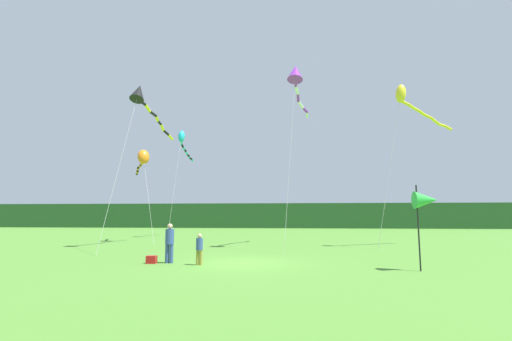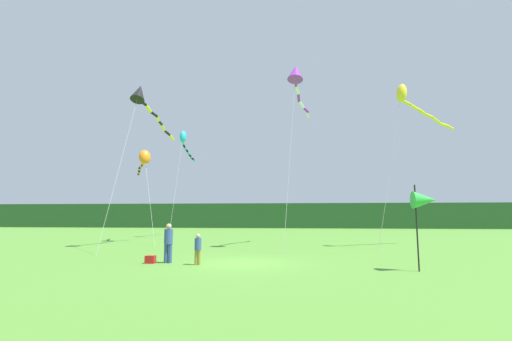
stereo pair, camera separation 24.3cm
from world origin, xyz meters
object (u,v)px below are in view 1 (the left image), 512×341
at_px(kite_purple, 296,77).
at_px(kite_black, 142,98).
at_px(kite_orange, 143,158).
at_px(kite_yellow, 408,100).
at_px(person_adult, 170,241).
at_px(cooler_box, 152,260).
at_px(banner_flag_pole, 426,201).
at_px(kite_cyan, 183,141).
at_px(person_child, 199,247).

relative_size(kite_purple, kite_black, 1.10).
xyz_separation_m(kite_orange, kite_yellow, (20.54, -3.10, 3.34)).
height_order(person_adult, kite_yellow, kite_yellow).
xyz_separation_m(kite_purple, kite_orange, (-12.71, 4.41, -4.79)).
bearing_deg(cooler_box, kite_purple, 49.83).
bearing_deg(banner_flag_pole, kite_yellow, 74.09).
bearing_deg(kite_black, cooler_box, -61.68).
relative_size(cooler_box, kite_purple, 0.03).
distance_m(cooler_box, kite_cyan, 21.31).
relative_size(person_adult, kite_black, 0.16).
height_order(kite_cyan, kite_black, kite_black).
bearing_deg(person_child, kite_yellow, 37.94).
xyz_separation_m(kite_cyan, kite_black, (0.40, -11.02, 0.80)).
distance_m(person_child, kite_purple, 14.43).
xyz_separation_m(kite_orange, kite_black, (1.86, -4.85, 3.51)).
xyz_separation_m(banner_flag_pole, kite_cyan, (-16.09, 19.75, 6.85)).
relative_size(cooler_box, kite_black, 0.04).
bearing_deg(cooler_box, kite_black, 118.32).
height_order(cooler_box, kite_black, kite_black).
distance_m(banner_flag_pole, kite_purple, 13.69).
distance_m(person_adult, kite_cyan, 20.96).
distance_m(person_child, kite_cyan, 21.91).
xyz_separation_m(kite_purple, kite_black, (-10.85, -0.44, -1.29)).
bearing_deg(kite_yellow, person_adult, -146.63).
bearing_deg(cooler_box, person_child, -7.35).
distance_m(person_adult, banner_flag_pole, 11.09).
relative_size(person_child, cooler_box, 3.13).
bearing_deg(kite_orange, kite_purple, -19.14).
height_order(kite_purple, kite_yellow, kite_purple).
height_order(banner_flag_pole, kite_yellow, kite_yellow).
height_order(person_adult, kite_purple, kite_purple).
bearing_deg(person_child, kite_purple, 61.55).
xyz_separation_m(cooler_box, kite_orange, (-5.94, 12.43, 6.70)).
distance_m(kite_cyan, kite_black, 11.06).
bearing_deg(kite_cyan, person_child, -70.35).
relative_size(kite_purple, kite_yellow, 1.11).
xyz_separation_m(person_child, kite_purple, (4.50, 8.31, 10.91)).
xyz_separation_m(banner_flag_pole, kite_yellow, (2.99, 10.48, 7.48)).
xyz_separation_m(person_adult, kite_cyan, (-5.22, 18.40, 8.58)).
bearing_deg(person_child, cooler_box, 172.65).
bearing_deg(kite_black, kite_purple, 2.32).
distance_m(person_child, kite_black, 13.96).
bearing_deg(kite_orange, kite_black, -69.05).
height_order(kite_purple, kite_black, kite_purple).
height_order(person_adult, banner_flag_pole, banner_flag_pole).
relative_size(kite_purple, kite_cyan, 1.18).
height_order(kite_cyan, kite_orange, kite_cyan).
bearing_deg(kite_black, banner_flag_pole, -29.09).
height_order(cooler_box, banner_flag_pole, banner_flag_pole).
height_order(kite_purple, kite_cyan, kite_purple).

